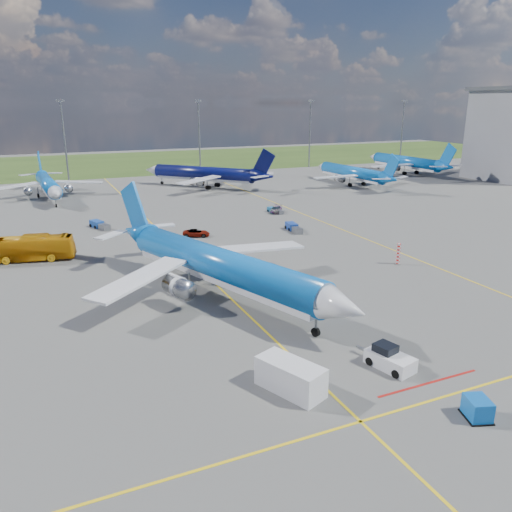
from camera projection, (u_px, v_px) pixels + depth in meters
name	position (u px, v px, depth m)	size (l,w,h in m)	color
ground	(249.00, 316.00, 52.76)	(400.00, 400.00, 0.00)	#52524F
grass_strip	(89.00, 164.00, 183.82)	(400.00, 80.00, 0.01)	#2D4719
taxiway_lines	(180.00, 249.00, 77.02)	(60.25, 160.00, 0.02)	yellow
floodlight_masts	(135.00, 135.00, 149.06)	(202.20, 0.50, 22.70)	slate
warning_post	(398.00, 254.00, 69.39)	(0.50, 0.50, 3.00)	red
bg_jet_nnw	(50.00, 198.00, 117.98)	(27.58, 36.20, 9.48)	blue
bg_jet_n	(204.00, 187.00, 133.21)	(30.67, 40.25, 10.54)	#080C44
bg_jet_ne	(351.00, 185.00, 137.70)	(27.82, 36.51, 9.56)	blue
bg_jet_ene	(405.00, 173.00, 159.84)	(30.33, 39.81, 10.43)	blue
main_airliner	(221.00, 297.00, 58.00)	(32.42, 42.56, 11.15)	blue
pushback_tug	(389.00, 359.00, 42.40)	(3.09, 5.81, 1.93)	silver
uld_container	(477.00, 408.00, 35.52)	(1.53, 1.91, 1.53)	#0C56B1
service_van	(290.00, 377.00, 38.78)	(2.42, 5.51, 2.42)	silver
apron_bus	(26.00, 248.00, 70.87)	(3.06, 13.07, 3.64)	orange
service_car_b	(196.00, 233.00, 84.06)	(2.08, 4.52, 1.26)	#999999
service_car_c	(276.00, 209.00, 102.48)	(1.82, 4.49, 1.30)	#999999
baggage_tug_w	(294.00, 228.00, 87.87)	(2.07, 5.46, 1.20)	navy
baggage_tug_c	(99.00, 225.00, 89.80)	(3.19, 5.52, 1.20)	#1A46A0
baggage_tug_e	(275.00, 210.00, 102.47)	(1.89, 4.39, 0.95)	#185F95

